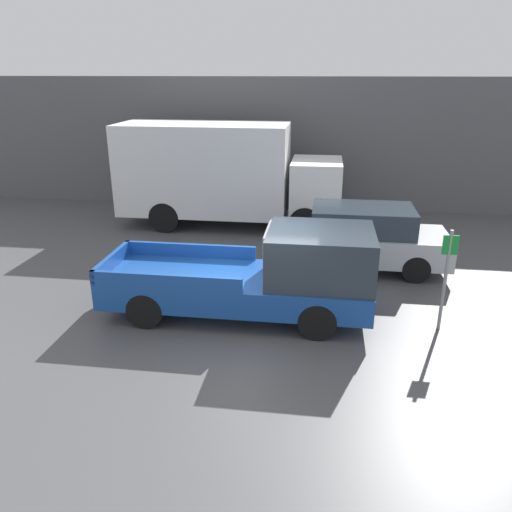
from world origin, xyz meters
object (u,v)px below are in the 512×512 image
Objects in this scene: pickup_truck at (265,275)px; car at (357,237)px; delivery_truck at (221,172)px; parking_sign at (446,275)px.

pickup_truck is 3.81m from car.
pickup_truck is 0.77× the size of delivery_truck.
pickup_truck reaches higher than car.
parking_sign is at bearing -2.19° from pickup_truck.
pickup_truck is at bearing -70.79° from delivery_truck.
delivery_truck is at bearing 109.21° from pickup_truck.
parking_sign reaches higher than pickup_truck.
pickup_truck is 2.66× the size of parking_sign.
parking_sign reaches higher than car.
pickup_truck is at bearing 177.81° from parking_sign.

